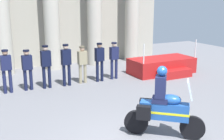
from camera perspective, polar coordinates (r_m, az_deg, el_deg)
reviewing_stand at (r=13.92m, az=10.28°, el=0.78°), size 3.16×2.02×1.65m
officer_in_row_0 at (r=11.34m, az=-20.79°, el=0.44°), size 0.40×0.25×1.70m
officer_in_row_1 at (r=11.46m, az=-16.93°, el=0.66°), size 0.40×0.25×1.63m
officer_in_row_2 at (r=11.51m, az=-13.33°, el=1.36°), size 0.40×0.25×1.76m
officer_in_row_3 at (r=11.68m, az=-9.35°, el=1.72°), size 0.40×0.25×1.76m
officer_in_row_4 at (r=11.99m, az=-6.06°, el=1.73°), size 0.40×0.25×1.62m
officer_in_row_5 at (r=12.19m, az=-2.57°, el=2.28°), size 0.40×0.25×1.71m
officer_in_row_6 at (r=12.58m, az=0.42°, el=2.58°), size 0.40×0.25×1.69m
motorcycle_with_rider at (r=7.37m, az=10.11°, el=-7.59°), size 1.66×1.46×1.90m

